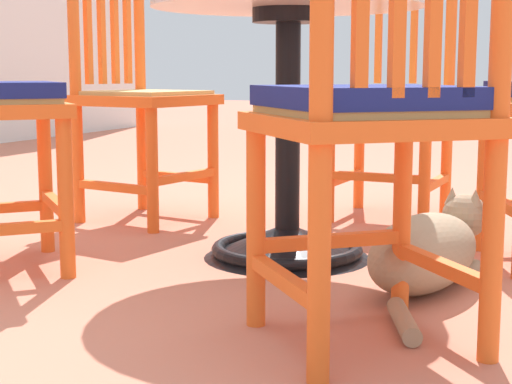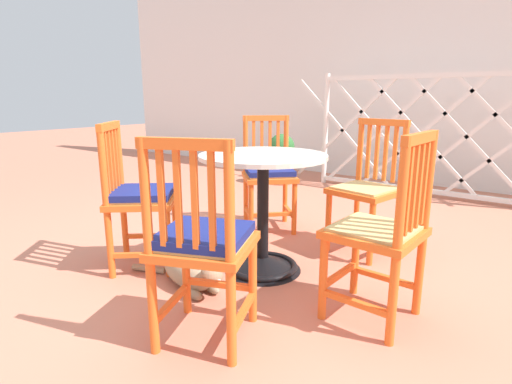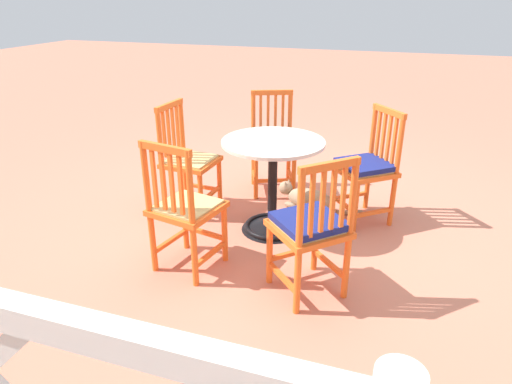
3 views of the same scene
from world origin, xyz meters
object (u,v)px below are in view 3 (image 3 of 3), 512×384
(orange_chair_near_fence, at_px, (367,168))
(orange_chair_facing_out, at_px, (188,161))
(tabby_cat, at_px, (307,199))
(orange_chair_by_planter, at_px, (185,210))
(orange_chair_tucked_in, at_px, (311,228))
(orange_chair_at_corner, at_px, (273,145))
(cafe_table, at_px, (272,196))

(orange_chair_near_fence, height_order, orange_chair_facing_out, same)
(orange_chair_near_fence, distance_m, tabby_cat, 0.59)
(orange_chair_by_planter, height_order, orange_chair_tucked_in, same)
(orange_chair_at_corner, bearing_deg, cafe_table, 106.23)
(cafe_table, distance_m, orange_chair_tucked_in, 0.85)
(orange_chair_tucked_in, height_order, orange_chair_at_corner, same)
(cafe_table, relative_size, orange_chair_tucked_in, 0.83)
(orange_chair_near_fence, bearing_deg, cafe_table, 31.48)
(orange_chair_tucked_in, relative_size, orange_chair_at_corner, 1.00)
(orange_chair_tucked_in, height_order, tabby_cat, orange_chair_tucked_in)
(orange_chair_by_planter, height_order, orange_chair_near_fence, same)
(cafe_table, relative_size, orange_chair_facing_out, 0.83)
(tabby_cat, bearing_deg, orange_chair_by_planter, 63.36)
(orange_chair_near_fence, height_order, tabby_cat, orange_chair_near_fence)
(orange_chair_facing_out, xyz_separation_m, tabby_cat, (-0.95, -0.31, -0.34))
(cafe_table, relative_size, orange_chair_by_planter, 0.83)
(cafe_table, relative_size, orange_chair_at_corner, 0.83)
(orange_chair_at_corner, xyz_separation_m, tabby_cat, (-0.40, 0.31, -0.35))
(orange_chair_at_corner, distance_m, tabby_cat, 0.62)
(orange_chair_by_planter, relative_size, orange_chair_at_corner, 1.00)
(orange_chair_at_corner, bearing_deg, orange_chair_by_planter, 83.40)
(orange_chair_tucked_in, height_order, orange_chair_facing_out, same)
(orange_chair_facing_out, distance_m, tabby_cat, 1.06)
(cafe_table, bearing_deg, orange_chair_at_corner, -73.77)
(orange_chair_by_planter, xyz_separation_m, tabby_cat, (-0.57, -1.14, -0.34))
(orange_chair_at_corner, bearing_deg, orange_chair_tucked_in, 114.39)
(orange_chair_tucked_in, distance_m, orange_chair_near_fence, 1.13)
(orange_chair_by_planter, relative_size, orange_chair_near_fence, 1.00)
(orange_chair_by_planter, bearing_deg, tabby_cat, -116.64)
(orange_chair_at_corner, height_order, orange_chair_facing_out, same)
(orange_chair_by_planter, height_order, tabby_cat, orange_chair_by_planter)
(orange_chair_near_fence, bearing_deg, orange_chair_at_corner, -21.80)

